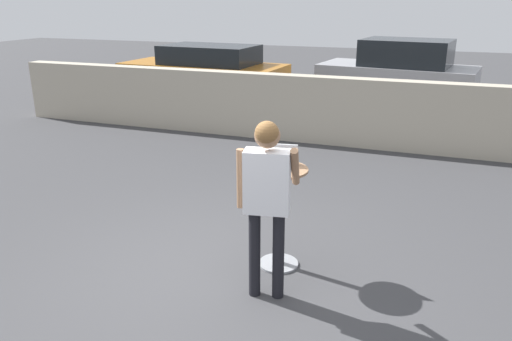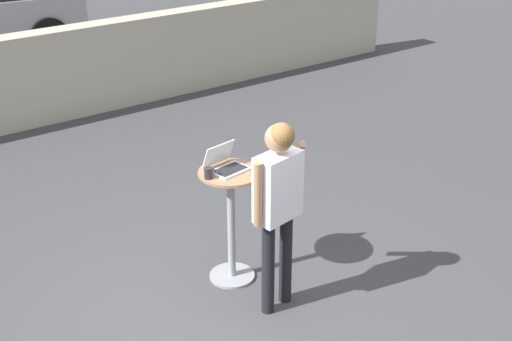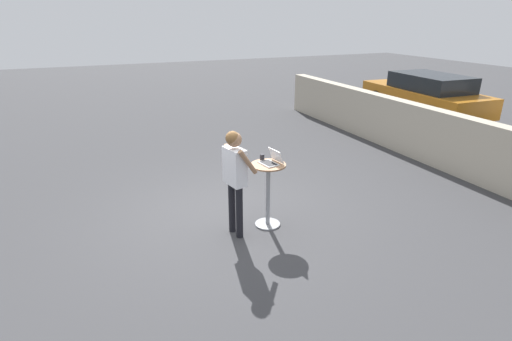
% 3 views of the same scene
% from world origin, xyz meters
% --- Properties ---
extents(ground_plane, '(50.00, 50.00, 0.00)m').
position_xyz_m(ground_plane, '(0.00, 0.00, 0.00)').
color(ground_plane, '#3D3D3F').
extents(cafe_table, '(0.57, 0.57, 1.09)m').
position_xyz_m(cafe_table, '(0.55, 0.51, 0.65)').
color(cafe_table, gray).
rests_on(cafe_table, ground_plane).
extents(laptop, '(0.36, 0.34, 0.22)m').
position_xyz_m(laptop, '(0.54, 0.56, 1.14)').
color(laptop, silver).
rests_on(laptop, cafe_table).
extents(coffee_mug, '(0.11, 0.07, 0.10)m').
position_xyz_m(coffee_mug, '(0.32, 0.50, 1.14)').
color(coffee_mug, '#232328').
rests_on(coffee_mug, cafe_table).
extents(standing_person, '(0.55, 0.43, 1.72)m').
position_xyz_m(standing_person, '(0.61, -0.09, 1.10)').
color(standing_person, black).
rests_on(standing_person, ground_plane).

